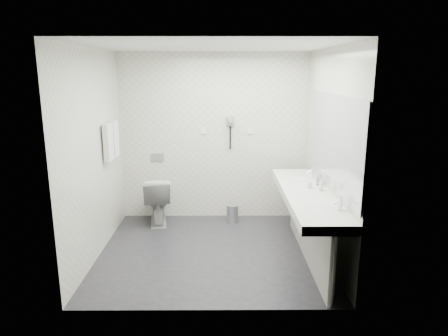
{
  "coord_description": "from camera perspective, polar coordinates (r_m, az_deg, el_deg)",
  "views": [
    {
      "loc": [
        0.12,
        -4.76,
        2.23
      ],
      "look_at": [
        0.15,
        0.15,
        1.05
      ],
      "focal_mm": 32.59,
      "sensor_mm": 36.0,
      "label": 1
    }
  ],
  "objects": [
    {
      "name": "bin_lid",
      "position": [
        6.12,
        1.21,
        -5.26
      ],
      "size": [
        0.18,
        0.18,
        0.02
      ],
      "primitive_type": "cylinder",
      "color": "#B2B5BA",
      "rests_on": "pedal_bin"
    },
    {
      "name": "toilet",
      "position": [
        6.15,
        -9.34,
        -4.42
      ],
      "size": [
        0.5,
        0.76,
        0.71
      ],
      "primitive_type": "imported",
      "rotation": [
        0.0,
        0.0,
        3.3
      ],
      "color": "silver",
      "rests_on": "floor"
    },
    {
      "name": "glass_left",
      "position": [
        5.2,
        13.2,
        -1.57
      ],
      "size": [
        0.07,
        0.07,
        0.12
      ],
      "primitive_type": "cylinder",
      "rotation": [
        0.0,
        0.0,
        0.09
      ],
      "color": "silver",
      "rests_on": "vanity_counter"
    },
    {
      "name": "wall_left",
      "position": [
        5.09,
        -17.72,
        1.77
      ],
      "size": [
        0.0,
        2.6,
        2.6
      ],
      "primitive_type": "plane",
      "rotation": [
        1.57,
        0.0,
        1.57
      ],
      "color": "beige",
      "rests_on": "floor"
    },
    {
      "name": "floor",
      "position": [
        5.26,
        -1.66,
        -11.59
      ],
      "size": [
        2.8,
        2.8,
        0.0
      ],
      "primitive_type": "plane",
      "color": "#232327",
      "rests_on": "ground"
    },
    {
      "name": "wall_back",
      "position": [
        6.14,
        -1.46,
        4.32
      ],
      "size": [
        2.8,
        0.0,
        2.8
      ],
      "primitive_type": "plane",
      "rotation": [
        1.57,
        0.0,
        0.0
      ],
      "color": "beige",
      "rests_on": "floor"
    },
    {
      "name": "dryer_cord",
      "position": [
        6.1,
        0.89,
        4.26
      ],
      "size": [
        0.02,
        0.02,
        0.35
      ],
      "primitive_type": "cylinder",
      "color": "black",
      "rests_on": "dryer_cradle"
    },
    {
      "name": "towel_near",
      "position": [
        5.45,
        -15.92,
        3.48
      ],
      "size": [
        0.07,
        0.24,
        0.48
      ],
      "primitive_type": "cube",
      "color": "silver",
      "rests_on": "towel_rail"
    },
    {
      "name": "pedal_bin",
      "position": [
        6.17,
        1.2,
        -6.43
      ],
      "size": [
        0.21,
        0.21,
        0.25
      ],
      "primitive_type": "cylinder",
      "rotation": [
        0.0,
        0.0,
        0.18
      ],
      "color": "#B2B5BA",
      "rests_on": "floor"
    },
    {
      "name": "vanity_panel",
      "position": [
        5.03,
        11.62,
        -8.43
      ],
      "size": [
        0.03,
        2.15,
        0.75
      ],
      "primitive_type": "cube",
      "color": "gray",
      "rests_on": "floor"
    },
    {
      "name": "basin_near",
      "position": [
        4.27,
        13.35,
        -5.93
      ],
      "size": [
        0.4,
        0.31,
        0.05
      ],
      "primitive_type": "ellipsoid",
      "color": "silver",
      "rests_on": "vanity_counter"
    },
    {
      "name": "dryer_barrel",
      "position": [
        6.0,
        0.91,
        6.81
      ],
      "size": [
        0.08,
        0.14,
        0.08
      ],
      "primitive_type": "cylinder",
      "rotation": [
        1.57,
        0.0,
        0.0
      ],
      "color": "gray",
      "rests_on": "dryer_cradle"
    },
    {
      "name": "soap_bottle_a",
      "position": [
        4.99,
        11.94,
        -2.24
      ],
      "size": [
        0.05,
        0.05,
        0.1
      ],
      "primitive_type": "imported",
      "rotation": [
        0.0,
        0.0,
        0.21
      ],
      "color": "white",
      "rests_on": "vanity_counter"
    },
    {
      "name": "flush_plate",
      "position": [
        6.25,
        -9.26,
        1.52
      ],
      "size": [
        0.18,
        0.02,
        0.12
      ],
      "primitive_type": "cube",
      "color": "#B2B5BA",
      "rests_on": "wall_back"
    },
    {
      "name": "switch_plate_a",
      "position": [
        6.12,
        -2.88,
        5.22
      ],
      "size": [
        0.09,
        0.02,
        0.09
      ],
      "primitive_type": "cube",
      "color": "silver",
      "rests_on": "wall_back"
    },
    {
      "name": "mirror",
      "position": [
        4.79,
        14.98,
        3.69
      ],
      "size": [
        0.02,
        2.2,
        1.05
      ],
      "primitive_type": "cube",
      "color": "#B2BCC6",
      "rests_on": "wall_right"
    },
    {
      "name": "wall_right",
      "position": [
        5.02,
        14.42,
        1.84
      ],
      "size": [
        0.0,
        2.6,
        2.6
      ],
      "primitive_type": "plane",
      "rotation": [
        1.57,
        0.0,
        -1.57
      ],
      "color": "beige",
      "rests_on": "floor"
    },
    {
      "name": "soap_bottle_c",
      "position": [
        4.92,
        13.44,
        -2.36
      ],
      "size": [
        0.06,
        0.06,
        0.13
      ],
      "primitive_type": "imported",
      "rotation": [
        0.0,
        0.0,
        -0.34
      ],
      "color": "white",
      "rests_on": "vanity_counter"
    },
    {
      "name": "wall_front",
      "position": [
        3.6,
        -2.27,
        -2.29
      ],
      "size": [
        2.8,
        0.0,
        2.8
      ],
      "primitive_type": "plane",
      "rotation": [
        -1.57,
        0.0,
        0.0
      ],
      "color": "beige",
      "rests_on": "floor"
    },
    {
      "name": "dryer_cradle",
      "position": [
        6.07,
        0.89,
        6.61
      ],
      "size": [
        0.1,
        0.04,
        0.14
      ],
      "primitive_type": "cube",
      "color": "gray",
      "rests_on": "wall_back"
    },
    {
      "name": "faucet_near",
      "position": [
        4.29,
        15.95,
        -4.72
      ],
      "size": [
        0.04,
        0.04,
        0.15
      ],
      "primitive_type": "cylinder",
      "color": "silver",
      "rests_on": "vanity_counter"
    },
    {
      "name": "vanity_post_near",
      "position": [
        4.12,
        15.04,
        -13.77
      ],
      "size": [
        0.06,
        0.06,
        0.75
      ],
      "primitive_type": "cylinder",
      "color": "silver",
      "rests_on": "floor"
    },
    {
      "name": "vanity_post_far",
      "position": [
        5.99,
        9.9,
        -4.73
      ],
      "size": [
        0.06,
        0.06,
        0.75
      ],
      "primitive_type": "cylinder",
      "color": "silver",
      "rests_on": "floor"
    },
    {
      "name": "ceiling",
      "position": [
        4.77,
        -1.87,
        16.75
      ],
      "size": [
        2.8,
        2.8,
        0.0
      ],
      "primitive_type": "plane",
      "rotation": [
        3.14,
        0.0,
        0.0
      ],
      "color": "silver",
      "rests_on": "wall_back"
    },
    {
      "name": "towel_far",
      "position": [
        5.71,
        -15.18,
        3.98
      ],
      "size": [
        0.07,
        0.24,
        0.48
      ],
      "primitive_type": "cube",
      "color": "silver",
      "rests_on": "towel_rail"
    },
    {
      "name": "basin_far",
      "position": [
        5.48,
        10.23,
        -1.44
      ],
      "size": [
        0.4,
        0.31,
        0.05
      ],
      "primitive_type": "ellipsoid",
      "color": "silver",
      "rests_on": "vanity_counter"
    },
    {
      "name": "glass_right",
      "position": [
        5.15,
        13.16,
        -1.77
      ],
      "size": [
        0.07,
        0.07,
        0.11
      ],
      "primitive_type": "cylinder",
      "rotation": [
        0.0,
        0.0,
        -0.16
      ],
      "color": "silver",
      "rests_on": "vanity_counter"
    },
    {
      "name": "switch_plate_b",
      "position": [
        6.13,
        3.7,
        5.22
      ],
      "size": [
        0.09,
        0.02,
        0.09
      ],
      "primitive_type": "cube",
      "color": "silver",
      "rests_on": "wall_back"
    },
    {
      "name": "towel_rail",
      "position": [
        5.55,
        -15.79,
        5.97
      ],
      "size": [
        0.02,
        0.62,
        0.02
      ],
      "primitive_type": "cylinder",
      "rotation": [
        1.57,
        0.0,
        0.0
      ],
      "color": "silver",
      "rests_on": "wall_left"
    },
    {
      "name": "vanity_counter",
      "position": [
        4.88,
        11.57,
        -3.8
      ],
      "size": [
        0.55,
        2.2,
        0.1
      ],
      "primitive_type": "cube",
      "color": "silver",
      "rests_on": "floor"
    },
    {
      "name": "faucet_far",
      "position": [
        5.5,
        12.26,
        -0.52
      ],
      "size": [
        0.04,
        0.04,
        0.15
      ],
      "primitive_type": "cylinder",
      "color": "silver",
      "rests_on": "vanity_counter"
    }
  ]
}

